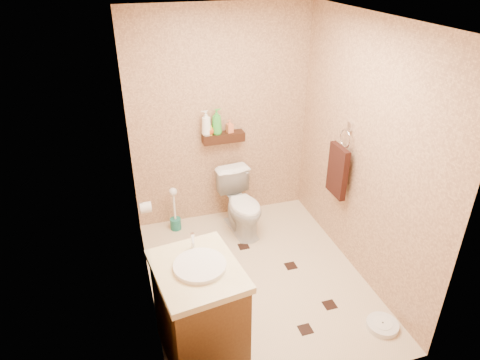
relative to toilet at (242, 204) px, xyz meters
name	(u,v)px	position (x,y,z in m)	size (l,w,h in m)	color
ground	(257,278)	(-0.11, -0.83, -0.34)	(2.50, 2.50, 0.00)	beige
wall_back	(221,119)	(-0.11, 0.42, 0.86)	(2.00, 0.04, 2.40)	tan
wall_front	(328,259)	(-0.11, -2.08, 0.86)	(2.00, 0.04, 2.40)	tan
wall_left	(139,186)	(-1.11, -0.83, 0.86)	(0.04, 2.50, 2.40)	tan
wall_right	(363,154)	(0.89, -0.83, 0.86)	(0.04, 2.50, 2.40)	tan
ceiling	(263,19)	(-0.11, -0.83, 2.06)	(2.00, 2.50, 0.02)	white
wall_shelf	(223,137)	(-0.11, 0.34, 0.68)	(0.46, 0.14, 0.10)	#33170D
floor_accents	(263,282)	(-0.07, -0.91, -0.34)	(1.20, 1.36, 0.01)	black
toilet	(242,204)	(0.00, 0.00, 0.00)	(0.38, 0.67, 0.69)	white
vanity	(200,311)	(-0.81, -1.53, 0.10)	(0.67, 0.78, 1.00)	brown
bathroom_scale	(382,325)	(0.71, -1.73, -0.32)	(0.29, 0.29, 0.05)	white
toilet_brush	(175,215)	(-0.72, 0.24, -0.16)	(0.12, 0.12, 0.54)	#1B6E5F
towel_ring	(338,169)	(0.80, -0.58, 0.60)	(0.12, 0.30, 0.76)	silver
toilet_paper	(146,207)	(-1.05, -0.18, 0.26)	(0.12, 0.11, 0.12)	white
bottle_a	(206,123)	(-0.29, 0.34, 0.86)	(0.11, 0.11, 0.28)	white
bottle_b	(209,128)	(-0.27, 0.34, 0.80)	(0.07, 0.07, 0.15)	gold
bottle_c	(210,129)	(-0.26, 0.34, 0.79)	(0.10, 0.10, 0.13)	#BE4716
bottle_d	(217,122)	(-0.18, 0.34, 0.87)	(0.11, 0.11, 0.28)	green
bottle_e	(230,126)	(-0.03, 0.34, 0.80)	(0.07, 0.07, 0.15)	#DB7449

